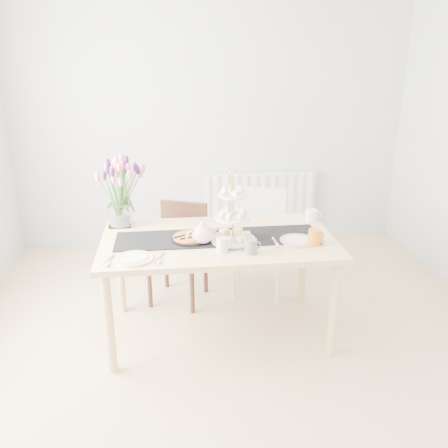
{
  "coord_description": "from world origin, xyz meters",
  "views": [
    {
      "loc": [
        -0.43,
        -2.59,
        1.97
      ],
      "look_at": [
        -0.09,
        0.38,
        0.87
      ],
      "focal_mm": 38.0,
      "sensor_mm": 36.0,
      "label": 1
    }
  ],
  "objects": [
    {
      "name": "mug_grey",
      "position": [
        0.05,
        0.15,
        0.8
      ],
      "size": [
        0.1,
        0.1,
        0.1
      ],
      "primitive_type": "cylinder",
      "rotation": [
        0.0,
        0.0,
        0.3
      ],
      "color": "slate",
      "rests_on": "dining_table"
    },
    {
      "name": "teapot",
      "position": [
        -0.24,
        0.33,
        0.82
      ],
      "size": [
        0.28,
        0.25,
        0.15
      ],
      "primitive_type": null,
      "rotation": [
        0.0,
        0.0,
        0.35
      ],
      "color": "white",
      "rests_on": "dining_table"
    },
    {
      "name": "room_shell",
      "position": [
        0.0,
        0.0,
        1.3
      ],
      "size": [
        4.5,
        4.5,
        4.5
      ],
      "color": "tan",
      "rests_on": "ground"
    },
    {
      "name": "mug_orange",
      "position": [
        0.5,
        0.25,
        0.8
      ],
      "size": [
        0.11,
        0.11,
        0.1
      ],
      "primitive_type": "cylinder",
      "rotation": [
        0.0,
        0.0,
        0.4
      ],
      "color": "orange",
      "rests_on": "dining_table"
    },
    {
      "name": "table_runner",
      "position": [
        -0.13,
        0.43,
        0.75
      ],
      "size": [
        1.4,
        0.35,
        0.01
      ],
      "primitive_type": "cube",
      "color": "black",
      "rests_on": "dining_table"
    },
    {
      "name": "dining_table",
      "position": [
        -0.13,
        0.43,
        0.67
      ],
      "size": [
        1.6,
        0.9,
        0.75
      ],
      "color": "tan",
      "rests_on": "ground"
    },
    {
      "name": "chair_white",
      "position": [
        0.29,
        1.09,
        0.51
      ],
      "size": [
        0.53,
        0.53,
        0.88
      ],
      "rotation": [
        0.0,
        0.0,
        -0.25
      ],
      "color": "silver",
      "rests_on": "ground"
    },
    {
      "name": "tart_tin",
      "position": [
        -0.31,
        0.41,
        0.77
      ],
      "size": [
        0.27,
        0.27,
        0.03
      ],
      "rotation": [
        0.0,
        0.0,
        0.09
      ],
      "color": "black",
      "rests_on": "dining_table"
    },
    {
      "name": "cake_stand",
      "position": [
        -0.03,
        0.36,
        0.88
      ],
      "size": [
        0.31,
        0.31,
        0.45
      ],
      "rotation": [
        0.0,
        0.0,
        0.35
      ],
      "color": "gold",
      "rests_on": "dining_table"
    },
    {
      "name": "plate_left",
      "position": [
        -0.68,
        0.13,
        0.76
      ],
      "size": [
        0.3,
        0.3,
        0.01
      ],
      "primitive_type": "cylinder",
      "rotation": [
        0.0,
        0.0,
        -0.29
      ],
      "color": "white",
      "rests_on": "dining_table"
    },
    {
      "name": "mug_white",
      "position": [
        -0.12,
        0.2,
        0.8
      ],
      "size": [
        0.08,
        0.08,
        0.09
      ],
      "primitive_type": "cylinder",
      "rotation": [
        0.0,
        0.0,
        -0.03
      ],
      "color": "silver",
      "rests_on": "dining_table"
    },
    {
      "name": "tulip_vase",
      "position": [
        -0.82,
        0.77,
        1.07
      ],
      "size": [
        0.6,
        0.6,
        0.5
      ],
      "rotation": [
        0.0,
        0.0,
        -0.18
      ],
      "color": "silver",
      "rests_on": "dining_table"
    },
    {
      "name": "cream_jug",
      "position": [
        0.61,
        0.69,
        0.79
      ],
      "size": [
        0.1,
        0.1,
        0.09
      ],
      "primitive_type": "cylinder",
      "rotation": [
        0.0,
        0.0,
        -0.2
      ],
      "color": "white",
      "rests_on": "dining_table"
    },
    {
      "name": "radiator",
      "position": [
        0.5,
        2.19,
        0.45
      ],
      "size": [
        1.2,
        0.08,
        0.6
      ],
      "primitive_type": "cube",
      "color": "white",
      "rests_on": "room_shell"
    },
    {
      "name": "chair_brown",
      "position": [
        -0.37,
        1.03,
        0.46
      ],
      "size": [
        0.51,
        0.51,
        0.8
      ],
      "rotation": [
        0.0,
        0.0,
        -0.38
      ],
      "color": "#351D13",
      "rests_on": "ground"
    },
    {
      "name": "plate_right",
      "position": [
        0.4,
        0.31,
        0.76
      ],
      "size": [
        0.25,
        0.25,
        0.01
      ],
      "primitive_type": "cylinder",
      "rotation": [
        0.0,
        0.0,
        0.02
      ],
      "color": "silver",
      "rests_on": "dining_table"
    }
  ]
}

